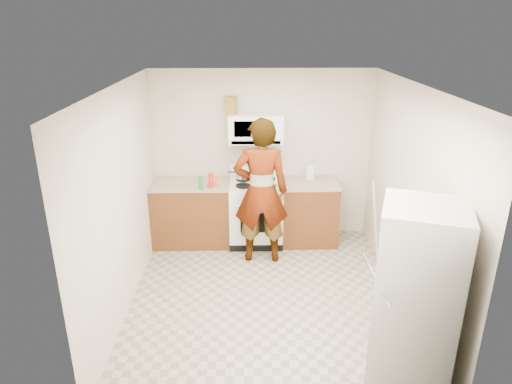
{
  "coord_description": "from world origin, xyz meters",
  "views": [
    {
      "loc": [
        -0.22,
        -4.68,
        3.13
      ],
      "look_at": [
        -0.12,
        0.55,
        1.14
      ],
      "focal_mm": 32.0,
      "sensor_mm": 36.0,
      "label": 1
    }
  ],
  "objects_px": {
    "person": "(261,192)",
    "saucepan": "(243,174)",
    "gas_range": "(256,211)",
    "kettle": "(311,172)",
    "fridge": "(415,295)",
    "microwave": "(256,128)"
  },
  "relations": [
    {
      "from": "person",
      "to": "saucepan",
      "type": "distance_m",
      "value": 0.73
    },
    {
      "from": "microwave",
      "to": "person",
      "type": "distance_m",
      "value": 0.97
    },
    {
      "from": "microwave",
      "to": "saucepan",
      "type": "bearing_deg",
      "value": 170.89
    },
    {
      "from": "fridge",
      "to": "microwave",
      "type": "bearing_deg",
      "value": 134.57
    },
    {
      "from": "gas_range",
      "to": "person",
      "type": "relative_size",
      "value": 0.57
    },
    {
      "from": "microwave",
      "to": "kettle",
      "type": "distance_m",
      "value": 1.06
    },
    {
      "from": "gas_range",
      "to": "fridge",
      "type": "distance_m",
      "value": 3.09
    },
    {
      "from": "gas_range",
      "to": "kettle",
      "type": "relative_size",
      "value": 6.56
    },
    {
      "from": "kettle",
      "to": "fridge",
      "type": "bearing_deg",
      "value": -89.08
    },
    {
      "from": "microwave",
      "to": "kettle",
      "type": "xyz_separation_m",
      "value": [
        0.81,
        0.06,
        -0.68
      ]
    },
    {
      "from": "microwave",
      "to": "person",
      "type": "xyz_separation_m",
      "value": [
        0.06,
        -0.66,
        -0.7
      ]
    },
    {
      "from": "gas_range",
      "to": "microwave",
      "type": "distance_m",
      "value": 1.22
    },
    {
      "from": "saucepan",
      "to": "fridge",
      "type": "bearing_deg",
      "value": -62.06
    },
    {
      "from": "person",
      "to": "saucepan",
      "type": "xyz_separation_m",
      "value": [
        -0.25,
        0.69,
        0.01
      ]
    },
    {
      "from": "microwave",
      "to": "person",
      "type": "relative_size",
      "value": 0.38
    },
    {
      "from": "saucepan",
      "to": "microwave",
      "type": "bearing_deg",
      "value": -9.11
    },
    {
      "from": "gas_range",
      "to": "fridge",
      "type": "xyz_separation_m",
      "value": [
        1.36,
        -2.75,
        0.36
      ]
    },
    {
      "from": "microwave",
      "to": "kettle",
      "type": "relative_size",
      "value": 4.41
    },
    {
      "from": "gas_range",
      "to": "microwave",
      "type": "relative_size",
      "value": 1.49
    },
    {
      "from": "microwave",
      "to": "fridge",
      "type": "height_order",
      "value": "microwave"
    },
    {
      "from": "gas_range",
      "to": "saucepan",
      "type": "bearing_deg",
      "value": 139.97
    },
    {
      "from": "microwave",
      "to": "saucepan",
      "type": "height_order",
      "value": "microwave"
    }
  ]
}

